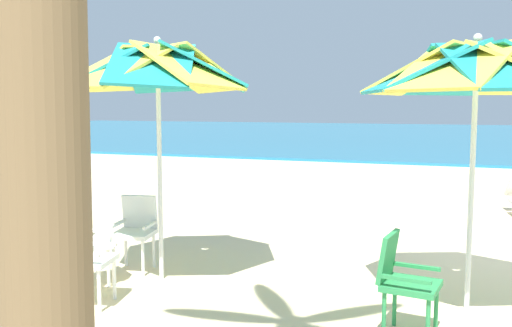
# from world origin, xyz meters

# --- Properties ---
(sea) EXTENTS (80.00, 36.00, 0.10)m
(sea) POSITION_xyz_m (0.00, 28.24, 0.05)
(sea) COLOR teal
(sea) RESTS_ON ground
(surf_foam) EXTENTS (80.00, 0.70, 0.01)m
(surf_foam) POSITION_xyz_m (0.00, 9.94, 0.01)
(surf_foam) COLOR white
(surf_foam) RESTS_ON ground
(beach_umbrella_0) EXTENTS (2.11, 2.11, 2.58)m
(beach_umbrella_0) POSITION_xyz_m (-0.66, -2.42, 2.23)
(beach_umbrella_0) COLOR silver
(beach_umbrella_0) RESTS_ON ground
(plastic_chair_0) EXTENTS (0.52, 0.50, 0.87)m
(plastic_chair_0) POSITION_xyz_m (-1.19, -3.26, 0.50)
(plastic_chair_0) COLOR #2D8C4C
(plastic_chair_0) RESTS_ON ground
(beach_umbrella_1) EXTENTS (2.10, 2.10, 2.66)m
(beach_umbrella_1) POSITION_xyz_m (-3.85, -2.61, 2.30)
(beach_umbrella_1) COLOR silver
(beach_umbrella_1) RESTS_ON ground
(plastic_chair_1) EXTENTS (0.54, 0.52, 0.87)m
(plastic_chair_1) POSITION_xyz_m (-4.17, -3.57, 0.50)
(plastic_chair_1) COLOR white
(plastic_chair_1) RESTS_ON ground
(plastic_chair_2) EXTENTS (0.62, 0.63, 0.87)m
(plastic_chair_2) POSITION_xyz_m (-4.45, -3.04, 0.50)
(plastic_chair_2) COLOR white
(plastic_chair_2) RESTS_ON ground
(plastic_chair_3) EXTENTS (0.51, 0.54, 0.87)m
(plastic_chair_3) POSITION_xyz_m (-4.31, -2.40, 0.50)
(plastic_chair_3) COLOR white
(plastic_chair_3) RESTS_ON ground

